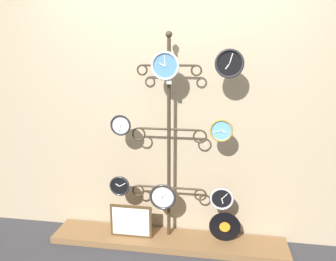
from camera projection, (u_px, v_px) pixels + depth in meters
The scene contains 13 objects.
shop_wall at pixel (172, 93), 2.99m from camera, with size 4.40×0.04×2.80m.
low_shelf at pixel (168, 240), 3.10m from camera, with size 2.20×0.36×0.06m.
display_stand at pixel (169, 182), 3.03m from camera, with size 0.71×0.38×1.94m.
clock_top_center at pixel (165, 66), 2.69m from camera, with size 0.24×0.04×0.24m.
clock_top_right at pixel (229, 64), 2.59m from camera, with size 0.23×0.04×0.23m.
clock_middle_left at pixel (121, 125), 2.89m from camera, with size 0.19×0.04×0.19m.
clock_middle_right at pixel (221, 130), 2.75m from camera, with size 0.20×0.04×0.20m.
clock_bottom_left at pixel (120, 186), 3.01m from camera, with size 0.19×0.04×0.19m.
clock_bottom_center at pixel (163, 197), 2.96m from camera, with size 0.25×0.04×0.25m.
clock_bottom_right at pixel (222, 199), 2.89m from camera, with size 0.21×0.04×0.21m.
vinyl_record at pixel (225, 227), 3.01m from camera, with size 0.29×0.01×0.29m.
picture_frame at pixel (131, 221), 3.08m from camera, with size 0.40×0.02×0.32m.
price_tag_upper at pixel (169, 82), 2.72m from camera, with size 0.04×0.00×0.03m.
Camera 1 is at (0.44, -2.39, 1.77)m, focal length 35.00 mm.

